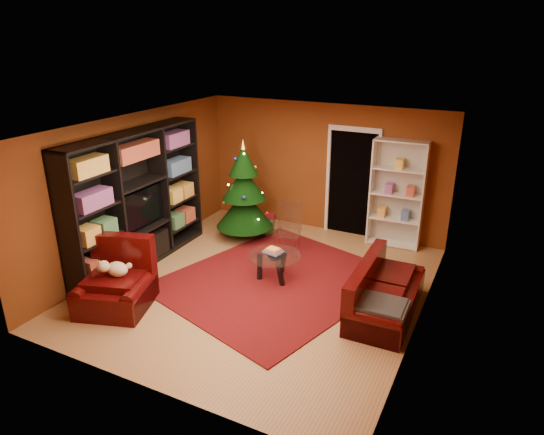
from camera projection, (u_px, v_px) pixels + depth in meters
The scene contains 18 objects.
floor at pixel (261, 286), 7.95m from camera, with size 5.00×5.50×0.05m, color #9F7044.
ceiling at pixel (260, 125), 6.99m from camera, with size 5.00×5.50×0.05m, color silver.
wall_back at pixel (325, 168), 9.78m from camera, with size 5.00×0.05×2.60m, color brown.
wall_left at pixel (134, 188), 8.52m from camera, with size 0.05×5.50×2.60m, color brown.
wall_right at pixel (429, 241), 6.42m from camera, with size 0.05×5.50×2.60m, color brown.
doorway at pixel (352, 184), 9.59m from camera, with size 1.06×0.60×2.16m, color black, non-canonical shape.
rug at pixel (275, 281), 8.06m from camera, with size 2.96×3.46×0.02m, color #5F0E11.
media_unit at pixel (138, 200), 8.29m from camera, with size 0.47×3.08×2.36m, color black, non-canonical shape.
christmas_tree at pixel (244, 191), 9.44m from camera, with size 1.12×1.12×2.00m, color black, non-canonical shape.
gift_box_teal at pixel (241, 222), 10.17m from camera, with size 0.28×0.28×0.28m, color #1C747C.
gift_box_green at pixel (265, 227), 9.91m from camera, with size 0.27×0.27×0.27m, color #25542B.
gift_box_red at pixel (269, 220), 10.38m from camera, with size 0.22×0.22×0.22m, color maroon.
white_bookshelf at pixel (397, 194), 9.07m from camera, with size 0.98×0.35×2.11m, color white, non-canonical shape.
armchair at pixel (114, 283), 7.15m from camera, with size 1.07×1.07×0.83m, color black, non-canonical shape.
dog at pixel (117, 269), 7.12m from camera, with size 0.40×0.30×0.27m, color beige, non-canonical shape.
sofa at pixel (387, 289), 7.04m from camera, with size 1.81×0.81×0.78m, color black, non-canonical shape.
coffee_table at pixel (274, 267), 8.03m from camera, with size 0.90×0.90×0.56m, color gray, non-canonical shape.
acrylic_chair at pixel (287, 232), 8.86m from camera, with size 0.46×0.50×0.89m, color #66605B, non-canonical shape.
Camera 1 is at (3.29, -6.18, 3.91)m, focal length 32.00 mm.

